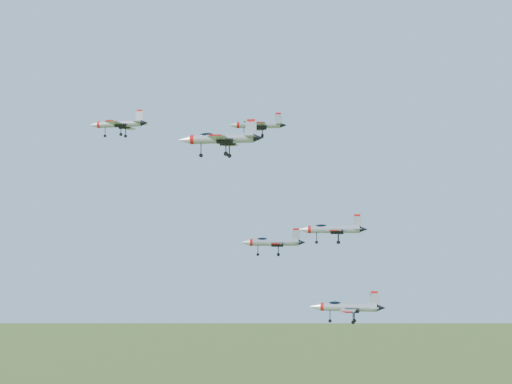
% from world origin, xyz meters
% --- Properties ---
extents(jet_lead, '(12.70, 10.52, 3.39)m').
position_xyz_m(jet_lead, '(-29.32, 8.97, 136.43)').
color(jet_lead, '#A0A4AD').
extents(jet_left_high, '(10.35, 8.85, 2.84)m').
position_xyz_m(jet_left_high, '(1.75, 3.38, 133.70)').
color(jet_left_high, '#A0A4AD').
extents(jet_right_high, '(12.85, 10.72, 3.44)m').
position_xyz_m(jet_right_high, '(3.84, -20.67, 127.77)').
color(jet_right_high, '#A0A4AD').
extents(jet_left_low, '(12.65, 10.59, 3.39)m').
position_xyz_m(jet_left_low, '(13.91, 9.77, 115.08)').
color(jet_left_low, '#A0A4AD').
extents(jet_right_low, '(10.33, 8.79, 2.81)m').
position_xyz_m(jet_right_low, '(7.99, -7.92, 112.72)').
color(jet_right_low, '#A0A4AD').
extents(jet_trail, '(12.36, 10.25, 3.30)m').
position_xyz_m(jet_trail, '(18.71, -1.97, 102.28)').
color(jet_trail, '#A0A4AD').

